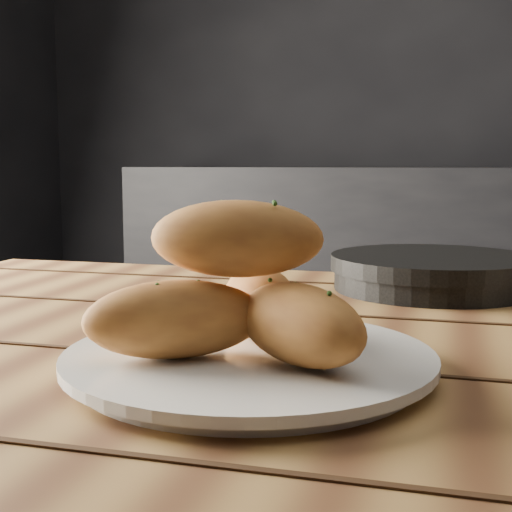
{
  "coord_description": "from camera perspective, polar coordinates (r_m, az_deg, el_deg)",
  "views": [
    {
      "loc": [
        -0.29,
        -0.86,
        0.91
      ],
      "look_at": [
        -0.44,
        -0.33,
        0.84
      ],
      "focal_mm": 50.0,
      "sensor_mm": 36.0,
      "label": 1
    }
  ],
  "objects": [
    {
      "name": "table",
      "position": [
        0.7,
        13.35,
        -15.38
      ],
      "size": [
        1.42,
        0.81,
        0.75
      ],
      "color": "olive",
      "rests_on": "ground"
    },
    {
      "name": "plate",
      "position": [
        0.56,
        -0.56,
        -8.47
      ],
      "size": [
        0.29,
        0.29,
        0.02
      ],
      "color": "silver",
      "rests_on": "table"
    },
    {
      "name": "bread_rolls",
      "position": [
        0.54,
        -1.13,
        -3.21
      ],
      "size": [
        0.24,
        0.21,
        0.12
      ],
      "color": "#C47E36",
      "rests_on": "plate"
    },
    {
      "name": "skillet",
      "position": [
        0.95,
        14.12,
        -1.24
      ],
      "size": [
        0.4,
        0.26,
        0.05
      ],
      "color": "black",
      "rests_on": "table"
    }
  ]
}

